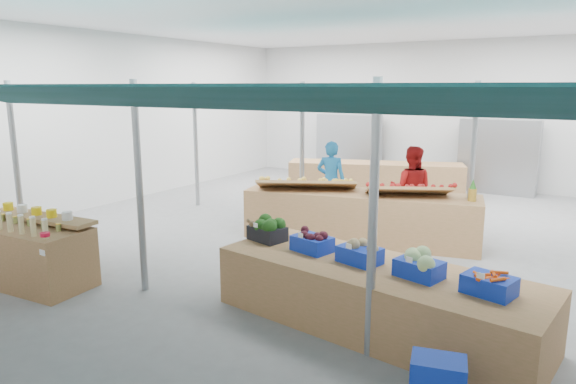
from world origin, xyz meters
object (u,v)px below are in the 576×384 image
at_px(fruit_counter, 360,217).
at_px(vendor_right, 411,189).
at_px(veg_counter, 374,297).
at_px(bottle_shelf, 30,252).
at_px(vendor_left, 331,181).

relative_size(fruit_counter, vendor_right, 2.50).
xyz_separation_m(veg_counter, vendor_right, (-1.03, 4.33, 0.48)).
distance_m(bottle_shelf, vendor_left, 6.09).
bearing_deg(vendor_right, vendor_left, -13.80).
bearing_deg(vendor_right, fruit_counter, 47.58).
height_order(bottle_shelf, fruit_counter, bottle_shelf).
distance_m(veg_counter, fruit_counter, 3.62).
height_order(bottle_shelf, vendor_right, vendor_right).
height_order(veg_counter, vendor_left, vendor_left).
distance_m(fruit_counter, vendor_left, 1.68).
height_order(fruit_counter, vendor_right, vendor_right).
bearing_deg(fruit_counter, bottle_shelf, -139.38).
bearing_deg(fruit_counter, vendor_left, 123.68).
bearing_deg(bottle_shelf, veg_counter, 10.50).
relative_size(veg_counter, vendor_left, 2.29).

